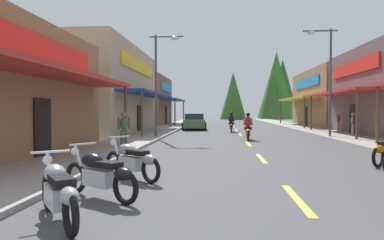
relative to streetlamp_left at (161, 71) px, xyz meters
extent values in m
cube|color=#4C4C4F|center=(4.93, 5.36, -4.06)|extent=(9.67, 83.12, 0.10)
cube|color=#9E9991|center=(-1.30, 5.36, -3.95)|extent=(2.79, 83.12, 0.12)
cube|color=#9E9991|center=(11.15, 5.36, -3.95)|extent=(2.79, 83.12, 0.12)
cube|color=#E0C64C|center=(4.93, -13.99, -4.01)|extent=(0.16, 2.40, 0.01)
cube|color=#E0C64C|center=(4.93, -8.34, -4.01)|extent=(0.16, 2.40, 0.01)
cube|color=#E0C64C|center=(4.93, -3.06, -4.01)|extent=(0.16, 2.40, 0.01)
cube|color=#E0C64C|center=(4.93, 3.74, -4.01)|extent=(0.16, 2.40, 0.01)
cube|color=#E0C64C|center=(4.93, 9.31, -4.01)|extent=(0.16, 2.40, 0.01)
cube|color=#E0C64C|center=(4.93, 15.12, -4.01)|extent=(0.16, 2.40, 0.01)
cube|color=#E0C64C|center=(4.93, 21.07, -4.01)|extent=(0.16, 2.40, 0.01)
cube|color=#E0C64C|center=(4.93, 26.72, -4.01)|extent=(0.16, 2.40, 0.01)
cube|color=#E0C64C|center=(4.93, 32.73, -4.01)|extent=(0.16, 2.40, 0.01)
cube|color=#E0C64C|center=(4.93, 38.18, -4.01)|extent=(0.16, 2.40, 0.01)
cube|color=#B72D28|center=(-1.79, -9.02, -1.11)|extent=(1.80, 10.60, 0.16)
cylinder|color=brown|center=(-1.09, -3.91, -2.60)|extent=(0.14, 0.14, 2.82)
cube|color=red|center=(-2.63, -9.02, -0.20)|extent=(0.10, 8.25, 0.90)
cube|color=black|center=(-2.65, -9.02, -2.96)|extent=(0.08, 1.10, 2.10)
cube|color=tan|center=(-6.76, 5.75, -0.78)|extent=(8.13, 13.92, 6.46)
cube|color=navy|center=(-1.79, 5.75, -1.11)|extent=(1.80, 12.53, 0.16)
cylinder|color=brown|center=(-1.09, -0.31, -2.60)|extent=(0.14, 0.14, 2.82)
cylinder|color=brown|center=(-1.09, 11.81, -2.60)|extent=(0.14, 0.14, 2.82)
cube|color=yellow|center=(-2.63, 5.75, 1.03)|extent=(0.10, 9.74, 0.90)
cube|color=black|center=(-2.65, 5.75, -2.96)|extent=(0.08, 1.10, 2.10)
cube|color=brown|center=(-6.31, 19.72, -1.24)|extent=(7.23, 10.15, 5.55)
cube|color=navy|center=(-1.79, 19.72, -1.11)|extent=(1.80, 9.14, 0.16)
cylinder|color=brown|center=(-1.09, 15.35, -2.60)|extent=(0.14, 0.14, 2.82)
cylinder|color=brown|center=(-1.09, 24.09, -2.60)|extent=(0.14, 0.14, 2.82)
cube|color=#197FCC|center=(-2.63, 19.72, 0.32)|extent=(0.10, 7.11, 0.90)
cube|color=black|center=(-2.65, 19.72, -2.96)|extent=(0.08, 1.10, 2.10)
cylinder|color=brown|center=(10.95, -3.47, -2.60)|extent=(0.14, 0.14, 2.82)
cube|color=#B72D28|center=(11.65, 3.78, -1.11)|extent=(1.80, 9.93, 0.16)
cylinder|color=brown|center=(10.95, -0.99, -2.60)|extent=(0.14, 0.14, 2.82)
cylinder|color=brown|center=(10.95, 8.54, -2.60)|extent=(0.14, 0.14, 2.82)
cube|color=red|center=(12.49, 3.78, 0.57)|extent=(0.10, 7.72, 0.90)
cube|color=black|center=(12.51, 3.78, -2.96)|extent=(0.08, 1.10, 2.10)
cube|color=olive|center=(15.73, 16.73, -1.10)|extent=(6.37, 13.70, 5.82)
cube|color=gold|center=(11.65, 16.73, -1.11)|extent=(1.80, 12.33, 0.16)
cylinder|color=brown|center=(10.95, 10.76, -2.60)|extent=(0.14, 0.14, 2.82)
cylinder|color=brown|center=(10.95, 22.69, -2.60)|extent=(0.14, 0.14, 2.82)
cube|color=#197FCC|center=(12.49, 16.73, 0.53)|extent=(0.10, 9.59, 0.90)
cube|color=black|center=(12.51, 16.73, -2.96)|extent=(0.08, 1.10, 2.10)
cylinder|color=#474C51|center=(-0.31, 0.00, -0.93)|extent=(0.14, 0.14, 6.16)
cylinder|color=#474C51|center=(0.32, 0.00, 2.05)|extent=(2.06, 0.10, 0.10)
ellipsoid|color=silver|center=(0.84, 0.00, 1.95)|extent=(0.50, 0.30, 0.24)
cylinder|color=#474C51|center=(10.16, 1.07, -0.72)|extent=(0.14, 0.14, 6.59)
cylinder|color=#474C51|center=(9.53, 1.07, 2.47)|extent=(2.06, 0.10, 0.10)
ellipsoid|color=silver|center=(9.01, 1.07, 2.37)|extent=(0.50, 0.30, 0.24)
torus|color=black|center=(8.13, -10.06, -3.69)|extent=(0.56, 0.48, 0.64)
ellipsoid|color=#BF660C|center=(8.17, -10.03, -3.46)|extent=(0.49, 0.46, 0.24)
torus|color=black|center=(0.58, -15.06, -3.69)|extent=(0.47, 0.57, 0.64)
torus|color=black|center=(1.48, -16.26, -3.69)|extent=(0.47, 0.57, 0.64)
cube|color=silver|center=(1.03, -15.66, -3.61)|extent=(0.65, 0.73, 0.32)
ellipsoid|color=#99999E|center=(0.91, -15.50, -3.29)|extent=(0.59, 0.64, 0.28)
cube|color=black|center=(1.18, -15.86, -3.33)|extent=(0.59, 0.65, 0.12)
ellipsoid|color=#99999E|center=(1.45, -16.22, -3.46)|extent=(0.46, 0.50, 0.24)
cylinder|color=silver|center=(0.65, -15.16, -3.36)|extent=(0.27, 0.33, 0.71)
cylinder|color=silver|center=(0.73, -15.26, -2.99)|extent=(0.50, 0.39, 0.04)
sphere|color=white|center=(0.56, -15.04, -3.16)|extent=(0.16, 0.16, 0.16)
torus|color=black|center=(0.53, -13.80, -3.69)|extent=(0.59, 0.44, 0.64)
torus|color=black|center=(1.78, -14.63, -3.69)|extent=(0.59, 0.44, 0.64)
cube|color=silver|center=(1.16, -14.21, -3.61)|extent=(0.74, 0.62, 0.32)
ellipsoid|color=black|center=(0.99, -14.10, -3.29)|extent=(0.64, 0.58, 0.28)
cube|color=black|center=(1.37, -14.35, -3.33)|extent=(0.66, 0.56, 0.12)
ellipsoid|color=black|center=(1.74, -14.60, -3.46)|extent=(0.50, 0.44, 0.24)
cylinder|color=silver|center=(0.64, -13.87, -3.36)|extent=(0.34, 0.25, 0.71)
cylinder|color=silver|center=(0.74, -13.94, -2.99)|extent=(0.36, 0.52, 0.04)
sphere|color=white|center=(0.51, -13.79, -3.16)|extent=(0.16, 0.16, 0.16)
torus|color=black|center=(0.73, -11.84, -3.69)|extent=(0.56, 0.48, 0.64)
torus|color=black|center=(1.88, -12.80, -3.69)|extent=(0.56, 0.48, 0.64)
cube|color=silver|center=(1.31, -12.32, -3.61)|extent=(0.72, 0.66, 0.32)
ellipsoid|color=#99999E|center=(1.15, -12.19, -3.29)|extent=(0.64, 0.60, 0.28)
cube|color=black|center=(1.50, -12.48, -3.33)|extent=(0.64, 0.60, 0.12)
ellipsoid|color=#99999E|center=(1.85, -12.76, -3.46)|extent=(0.49, 0.47, 0.24)
cylinder|color=silver|center=(0.83, -11.92, -3.36)|extent=(0.32, 0.28, 0.71)
cylinder|color=silver|center=(0.92, -12.00, -2.99)|extent=(0.41, 0.49, 0.04)
sphere|color=white|center=(0.70, -11.82, -3.16)|extent=(0.16, 0.16, 0.16)
torus|color=black|center=(5.14, 0.17, -3.69)|extent=(0.13, 0.64, 0.64)
torus|color=black|center=(5.06, -1.33, -3.69)|extent=(0.13, 0.64, 0.64)
cube|color=silver|center=(5.10, -0.58, -3.61)|extent=(0.32, 0.71, 0.32)
ellipsoid|color=#BF660C|center=(5.11, -0.38, -3.29)|extent=(0.35, 0.58, 0.28)
cube|color=black|center=(5.09, -0.83, -3.33)|extent=(0.31, 0.61, 0.12)
ellipsoid|color=#BF660C|center=(5.06, -1.28, -3.46)|extent=(0.26, 0.45, 0.24)
cylinder|color=silver|center=(5.13, 0.04, -3.36)|extent=(0.08, 0.37, 0.71)
cylinder|color=silver|center=(5.13, -0.08, -2.99)|extent=(0.60, 0.07, 0.04)
sphere|color=white|center=(5.14, 0.20, -3.16)|extent=(0.16, 0.16, 0.16)
ellipsoid|color=maroon|center=(5.09, -0.73, -2.96)|extent=(0.40, 0.40, 0.64)
sphere|color=black|center=(5.09, -0.68, -2.56)|extent=(0.24, 0.24, 0.24)
cylinder|color=maroon|center=(4.94, -0.55, -3.31)|extent=(0.16, 0.43, 0.24)
cylinder|color=maroon|center=(4.90, -0.42, -2.96)|extent=(0.13, 0.51, 0.40)
cylinder|color=maroon|center=(5.26, -0.57, -3.31)|extent=(0.16, 0.43, 0.24)
cylinder|color=maroon|center=(5.32, -0.44, -2.96)|extent=(0.13, 0.51, 0.40)
torus|color=black|center=(4.44, 7.35, -3.69)|extent=(0.12, 0.64, 0.64)
torus|color=black|center=(4.39, 5.85, -3.69)|extent=(0.12, 0.64, 0.64)
cube|color=silver|center=(4.41, 6.60, -3.61)|extent=(0.31, 0.71, 0.32)
ellipsoid|color=#A51414|center=(4.42, 6.80, -3.29)|extent=(0.34, 0.57, 0.28)
cube|color=black|center=(4.40, 6.35, -3.33)|extent=(0.30, 0.61, 0.12)
ellipsoid|color=#A51414|center=(4.39, 5.90, -3.46)|extent=(0.26, 0.45, 0.24)
cylinder|color=silver|center=(4.44, 7.22, -3.36)|extent=(0.07, 0.37, 0.71)
cylinder|color=silver|center=(4.43, 7.10, -2.99)|extent=(0.60, 0.06, 0.04)
sphere|color=white|center=(4.45, 7.38, -3.16)|extent=(0.16, 0.16, 0.16)
ellipsoid|color=black|center=(4.41, 6.45, -2.96)|extent=(0.39, 0.39, 0.64)
sphere|color=black|center=(4.41, 6.50, -2.56)|extent=(0.24, 0.24, 0.24)
cylinder|color=black|center=(4.26, 6.62, -3.31)|extent=(0.16, 0.43, 0.24)
cylinder|color=black|center=(4.21, 6.75, -2.96)|extent=(0.12, 0.51, 0.40)
cylinder|color=black|center=(4.58, 6.61, -3.31)|extent=(0.16, 0.43, 0.24)
cylinder|color=black|center=(4.63, 6.74, -2.96)|extent=(0.12, 0.51, 0.40)
cylinder|color=#726659|center=(12.12, 5.53, -3.61)|extent=(0.14, 0.14, 0.81)
cylinder|color=#726659|center=(12.07, 5.36, -3.61)|extent=(0.14, 0.14, 0.81)
ellipsoid|color=maroon|center=(12.09, 5.44, -2.92)|extent=(0.36, 0.42, 0.57)
cylinder|color=maroon|center=(12.17, 5.67, -2.89)|extent=(0.09, 0.09, 0.54)
cylinder|color=maroon|center=(12.02, 5.21, -2.89)|extent=(0.09, 0.09, 0.54)
sphere|color=tan|center=(12.09, 5.44, -2.52)|extent=(0.22, 0.22, 0.22)
cylinder|color=#B2A599|center=(12.01, 2.44, -3.62)|extent=(0.14, 0.14, 0.78)
cylinder|color=#B2A599|center=(11.94, 2.28, -3.62)|extent=(0.14, 0.14, 0.78)
ellipsoid|color=#726659|center=(11.98, 2.36, -2.96)|extent=(0.38, 0.43, 0.55)
cylinder|color=#726659|center=(12.07, 2.58, -2.93)|extent=(0.09, 0.09, 0.52)
cylinder|color=#726659|center=(11.89, 2.14, -2.93)|extent=(0.09, 0.09, 0.52)
sphere|color=tan|center=(11.98, 2.36, -2.57)|extent=(0.21, 0.21, 0.21)
cylinder|color=#3F593F|center=(-0.90, -5.29, -3.61)|extent=(0.14, 0.14, 0.81)
cylinder|color=#3F593F|center=(-0.74, -5.20, -3.61)|extent=(0.14, 0.14, 0.81)
ellipsoid|color=#3F593F|center=(-0.82, -5.25, -2.92)|extent=(0.44, 0.41, 0.57)
cylinder|color=#3F593F|center=(-1.02, -5.37, -2.89)|extent=(0.09, 0.09, 0.54)
cylinder|color=#3F593F|center=(-0.61, -5.13, -2.89)|extent=(0.09, 0.09, 0.54)
sphere|color=#8C664C|center=(-0.82, -5.25, -2.51)|extent=(0.22, 0.22, 0.22)
cube|color=#4C723F|center=(1.29, 9.95, -3.46)|extent=(2.05, 4.40, 0.70)
cube|color=#262D38|center=(1.30, 9.80, -2.91)|extent=(1.73, 2.29, 0.60)
cylinder|color=black|center=(0.29, 11.34, -3.68)|extent=(0.26, 0.67, 0.66)
cylinder|color=black|center=(2.13, 11.45, -3.68)|extent=(0.26, 0.67, 0.66)
cylinder|color=black|center=(0.46, 8.44, -3.68)|extent=(0.26, 0.67, 0.66)
cylinder|color=black|center=(2.30, 8.55, -3.68)|extent=(0.26, 0.67, 0.66)
cone|color=#2F5223|center=(16.34, 51.90, 2.01)|extent=(6.75, 6.75, 12.05)
cone|color=#315A23|center=(6.09, 45.09, 0.37)|extent=(4.91, 4.91, 8.77)
cone|color=#326823|center=(14.34, 47.32, 2.39)|extent=(7.18, 7.18, 12.81)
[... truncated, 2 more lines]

